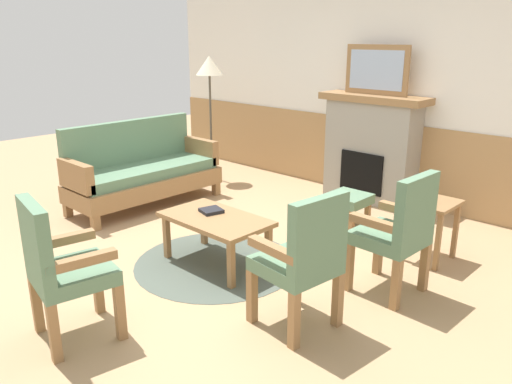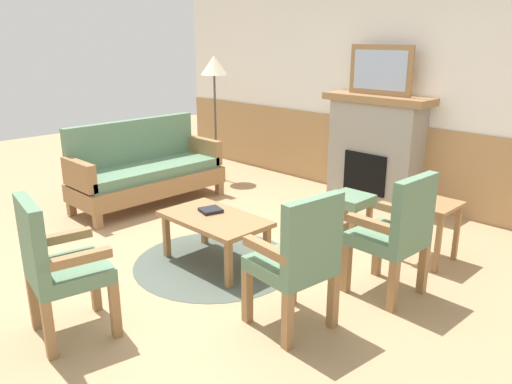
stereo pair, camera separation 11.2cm
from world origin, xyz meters
The scene contains 14 objects.
ground_plane centered at (0.00, 0.00, 0.00)m, with size 14.00×14.00×0.00m, color tan.
wall_back centered at (0.00, 2.60, 1.31)m, with size 7.20×0.14×2.70m.
fireplace centered at (0.00, 2.35, 0.65)m, with size 1.30×0.44×1.28m.
framed_picture centered at (0.00, 2.35, 1.56)m, with size 0.80×0.04×0.56m.
couch centered at (-1.85, 0.35, 0.40)m, with size 0.70×1.80×0.98m.
coffee_table centered at (0.00, -0.16, 0.39)m, with size 0.96×0.56×0.44m.
round_rug centered at (0.00, -0.16, 0.00)m, with size 1.45×1.45×0.01m, color #4C564C.
book_on_table centered at (-0.12, -0.10, 0.46)m, with size 0.17×0.18×0.03m, color black.
footstool centered at (0.33, 1.40, 0.28)m, with size 0.40×0.40×0.36m.
armchair_near_fireplace centered at (1.40, 0.44, 0.54)m, with size 0.50×0.50×0.98m.
armchair_by_window_left centered at (1.19, -0.44, 0.54)m, with size 0.53×0.53×0.98m.
armchair_front_left centered at (0.14, -1.61, 0.54)m, with size 0.56×0.56×0.98m.
side_table centered at (1.29, 1.23, 0.43)m, with size 0.44×0.44×0.55m.
floor_lamp_by_couch centered at (-2.13, 1.68, 1.45)m, with size 0.36×0.36×1.68m.
Camera 2 is at (3.14, -2.79, 1.94)m, focal length 35.28 mm.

